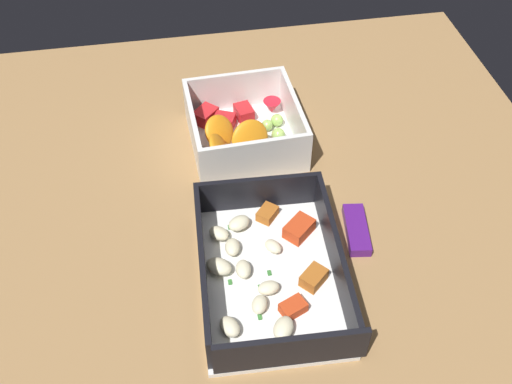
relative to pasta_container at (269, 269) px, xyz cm
name	(u,v)px	position (x,y,z in cm)	size (l,w,h in cm)	color
table_surface	(255,219)	(-9.37, 0.07, -2.56)	(80.00, 80.00, 2.00)	#9E7547
pasta_container	(269,269)	(0.00, 0.00, 0.00)	(21.88, 15.78, 5.14)	white
fruit_bowl	(243,130)	(-22.02, 0.69, 0.67)	(15.15, 14.56, 6.17)	white
candy_bar	(357,230)	(-4.45, 11.14, -0.96)	(7.00, 2.40, 1.20)	#51197A
paper_cup_liner	(225,88)	(-33.45, -0.11, -0.79)	(4.31, 4.31, 1.53)	white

